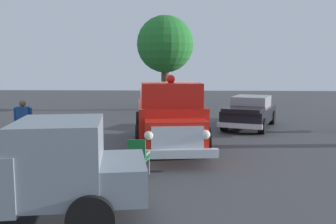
{
  "coord_description": "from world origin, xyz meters",
  "views": [
    {
      "loc": [
        14.06,
        0.74,
        2.87
      ],
      "look_at": [
        0.68,
        0.17,
        1.23
      ],
      "focal_mm": 40.16,
      "sensor_mm": 36.0,
      "label": 1
    }
  ],
  "objects": [
    {
      "name": "ground_plane",
      "position": [
        0.0,
        0.0,
        0.0
      ],
      "size": [
        60.0,
        60.0,
        0.0
      ],
      "primitive_type": "plane",
      "color": "#424244"
    },
    {
      "name": "vintage_fire_truck",
      "position": [
        0.92,
        0.2,
        1.2
      ],
      "size": [
        6.17,
        2.96,
        2.59
      ],
      "color": "black",
      "rests_on": "ground"
    },
    {
      "name": "classic_hot_rod",
      "position": [
        -3.45,
        3.81,
        0.75
      ],
      "size": [
        4.73,
        3.29,
        1.46
      ],
      "color": "black",
      "rests_on": "ground"
    },
    {
      "name": "parked_pickup",
      "position": [
        7.62,
        -2.38,
        0.99
      ],
      "size": [
        2.67,
        5.03,
        1.9
      ],
      "color": "black",
      "rests_on": "ground"
    },
    {
      "name": "lawn_chair_near_truck",
      "position": [
        -6.51,
        4.47,
        0.59
      ],
      "size": [
        0.58,
        0.59,
        1.02
      ],
      "color": "#B7BABF",
      "rests_on": "ground"
    },
    {
      "name": "lawn_chair_spare",
      "position": [
        4.64,
        -0.45,
        0.59
      ],
      "size": [
        0.56,
        0.57,
        1.02
      ],
      "color": "#B7BABF",
      "rests_on": "ground"
    },
    {
      "name": "spectator_seated",
      "position": [
        -6.38,
        4.44,
        0.7
      ],
      "size": [
        0.59,
        0.46,
        1.29
      ],
      "color": "#383842",
      "rests_on": "ground"
    },
    {
      "name": "spectator_standing",
      "position": [
        1.08,
        -4.97,
        0.96
      ],
      "size": [
        0.31,
        0.65,
        1.68
      ],
      "color": "#2D334C",
      "rests_on": "ground"
    },
    {
      "name": "oak_tree_distant",
      "position": [
        -10.58,
        -0.5,
        4.24
      ],
      "size": [
        3.69,
        3.69,
        6.13
      ],
      "color": "brown",
      "rests_on": "ground"
    }
  ]
}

